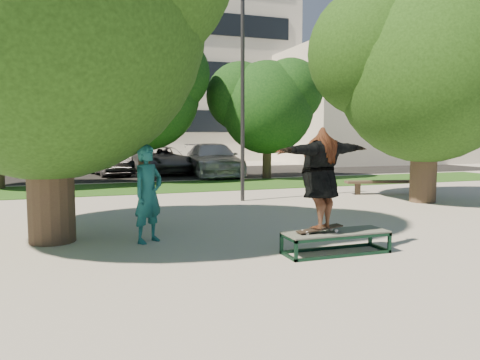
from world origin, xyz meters
name	(u,v)px	position (x,y,z in m)	size (l,w,h in m)	color
ground	(280,237)	(0.00, 0.00, 0.00)	(120.00, 120.00, 0.00)	#ACA99E
grass_strip	(204,185)	(1.00, 9.50, 0.01)	(30.00, 4.00, 0.02)	#214915
asphalt_strip	(153,174)	(0.00, 16.00, 0.01)	(40.00, 8.00, 0.01)	black
tree_right	(423,63)	(5.92, 3.08, 4.09)	(6.24, 5.33, 6.51)	#38281E
bg_tree_mid	(140,87)	(-1.08, 12.08, 4.02)	(5.76, 4.92, 6.24)	#38281E
bg_tree_right	(265,102)	(4.43, 11.57, 3.49)	(5.04, 4.31, 5.43)	#38281E
lamppost	(243,96)	(1.00, 5.00, 3.15)	(0.25, 0.15, 6.11)	#2D2D30
office_building	(96,61)	(-2.00, 31.98, 8.00)	(30.00, 14.12, 16.00)	beige
side_building	(378,109)	(18.00, 22.00, 4.00)	(15.00, 10.00, 8.00)	beige
grind_box	(336,242)	(0.35, -1.50, 0.19)	(1.80, 0.60, 0.38)	#0F2F20
skater_rig	(320,178)	(0.04, -1.50, 1.29)	(2.12, 1.15, 1.75)	white
bystander	(148,194)	(-2.50, 0.38, 0.91)	(0.66, 0.44, 1.82)	#175757
bench	(389,183)	(6.23, 4.92, 0.38)	(3.02, 1.00, 0.46)	#453629
car_dark	(110,162)	(-2.19, 15.59, 0.66)	(1.39, 3.98, 1.31)	black
car_grey	(163,160)	(0.49, 15.92, 0.70)	(2.31, 5.00, 1.39)	#535357
car_silver_b	(213,160)	(2.56, 13.73, 0.79)	(2.21, 5.44, 1.58)	silver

